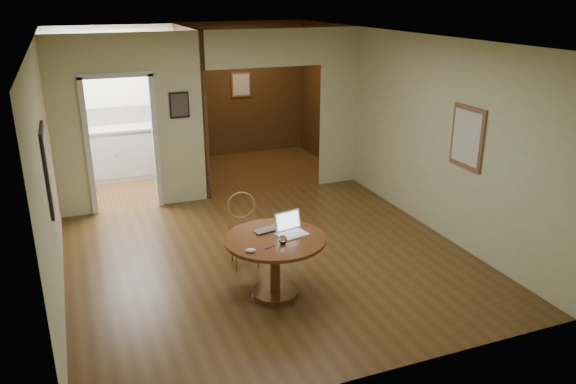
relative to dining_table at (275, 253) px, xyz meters
name	(u,v)px	position (x,y,z in m)	size (l,w,h in m)	color
floor	(272,259)	(0.26, 0.84, -0.52)	(5.00, 5.00, 0.00)	#4C3015
room_shell	(181,116)	(-0.21, 3.94, 0.77)	(5.20, 7.50, 5.00)	silver
dining_table	(275,253)	(0.00, 0.00, 0.00)	(1.12, 1.12, 0.70)	brown
chair	(243,225)	(-0.09, 0.90, -0.01)	(0.43, 0.43, 0.92)	olive
open_laptop	(290,228)	(0.20, 0.06, 0.24)	(0.36, 0.34, 0.23)	white
closed_laptop	(270,231)	(0.00, 0.16, 0.20)	(0.33, 0.21, 0.03)	#B8B7BC
mouse	(251,250)	(-0.36, -0.26, 0.21)	(0.11, 0.06, 0.05)	white
wine_glass	(283,240)	(0.03, -0.18, 0.23)	(0.09, 0.09, 0.10)	white
pen	(270,247)	(-0.14, -0.22, 0.19)	(0.01, 0.01, 0.14)	navy
kitchen_cabinet	(124,152)	(-1.09, 5.04, -0.05)	(2.06, 0.60, 0.94)	silver
grocery_bag	(165,116)	(-0.29, 5.04, 0.57)	(0.30, 0.26, 0.30)	beige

